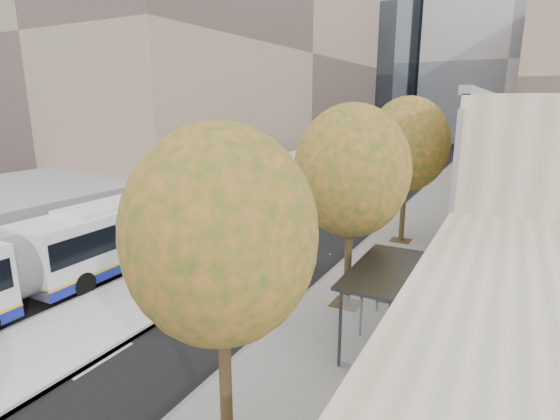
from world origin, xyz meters
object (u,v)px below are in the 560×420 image
Objects in this scene: cyclist at (259,304)px; distant_car at (375,156)px; bus_far at (275,179)px; bus_shelter at (390,282)px; bus_near at (47,258)px.

cyclist reaches higher than distant_car.
bus_far reaches higher than distant_car.
bus_shelter is 1.20× the size of distant_car.
cyclist is (9.06, -17.71, -0.97)m from bus_far.
bus_near is 8.92m from cyclist.
bus_shelter is 46.37m from distant_car.
bus_far is 19.92m from cyclist.
bus_far is 5.25× the size of distant_car.
bus_near is at bearing -167.98° from bus_shelter.
cyclist is at bearing -169.36° from bus_shelter.
bus_far is at bearing -106.25° from distant_car.
bus_near is 8.57× the size of cyclist.
bus_shelter is 13.26m from bus_near.
bus_far is at bearing 90.17° from bus_near.
distant_car is at bearing 113.67° from cyclist.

